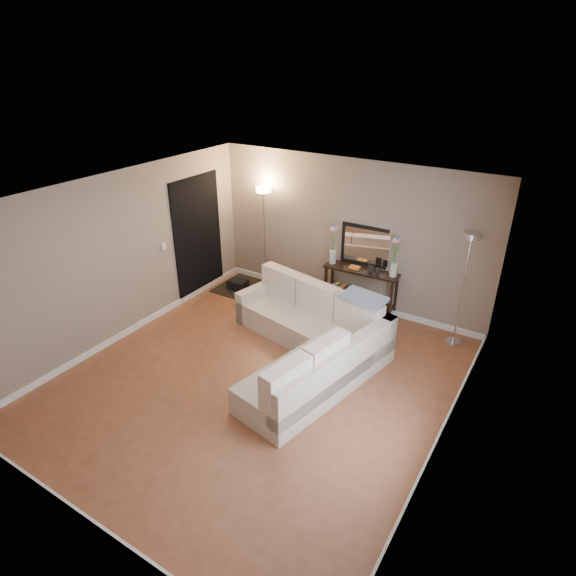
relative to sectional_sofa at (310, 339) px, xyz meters
The scene contains 23 objects.
floor 0.99m from the sectional_sofa, 112.65° to the right, with size 5.00×5.50×0.01m, color #945435.
ceiling 2.45m from the sectional_sofa, 112.65° to the right, with size 5.00×5.50×0.01m, color white.
wall_back 2.17m from the sectional_sofa, 100.59° to the left, with size 5.00×0.02×2.60m, color gray.
wall_front 3.76m from the sectional_sofa, 95.63° to the right, with size 5.00×0.02×2.60m, color gray.
wall_left 3.14m from the sectional_sofa, 163.41° to the right, with size 0.02×5.50×2.60m, color gray.
wall_right 2.51m from the sectional_sofa, 21.63° to the right, with size 0.02×5.50×2.60m, color gray.
baseboard_back 1.94m from the sectional_sofa, 100.73° to the left, with size 5.00×0.03×0.10m, color white.
baseboard_front 3.62m from the sectional_sofa, 95.67° to the right, with size 5.00×0.03×0.10m, color white.
baseboard_left 2.98m from the sectional_sofa, 163.28° to the right, with size 0.03×5.50×0.10m, color white.
baseboard_right 2.31m from the sectional_sofa, 21.86° to the right, with size 0.03×5.50×0.10m, color white.
doorway 3.06m from the sectional_sofa, 163.39° to the left, with size 0.02×1.20×2.20m, color black.
switch_plate 2.97m from the sectional_sofa, behind, with size 0.02×0.08×0.12m, color white.
sectional_sofa is the anchor object (origin of this frame).
throw_blanket 0.98m from the sectional_sofa, 42.73° to the left, with size 0.65×0.37×0.05m, color gray.
console_table 1.73m from the sectional_sofa, 92.39° to the left, with size 1.31×0.41×0.79m.
leaning_mirror 2.07m from the sectional_sofa, 89.96° to the left, with size 0.91×0.09×0.72m.
table_decor 1.77m from the sectional_sofa, 89.75° to the left, with size 0.55×0.13×0.13m.
flower_vase_left 1.94m from the sectional_sofa, 107.47° to the left, with size 0.15×0.12×0.68m.
flower_vase_right 1.99m from the sectional_sofa, 72.46° to the left, with size 0.15×0.12×0.68m.
floor_lamp_lit 2.83m from the sectional_sofa, 138.94° to the left, with size 0.27×0.27×1.93m.
floor_lamp_unlit 2.51m from the sectional_sofa, 42.58° to the left, with size 0.32×0.32×1.84m.
charcoal_rug 2.52m from the sectional_sofa, 146.90° to the left, with size 1.26×0.94×0.02m, color black.
black_bag 2.63m from the sectional_sofa, 151.46° to the left, with size 0.36×0.25×0.23m, color black.
Camera 1 is at (3.24, -4.40, 4.16)m, focal length 30.00 mm.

